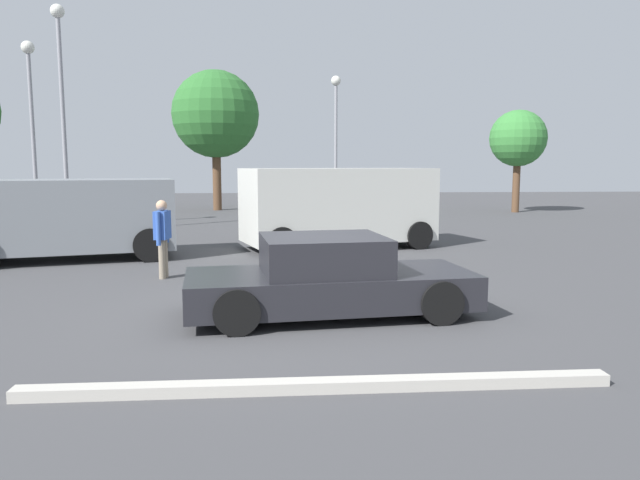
{
  "coord_description": "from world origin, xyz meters",
  "views": [
    {
      "loc": [
        -0.42,
        -8.84,
        2.27
      ],
      "look_at": [
        0.39,
        1.91,
        0.9
      ],
      "focal_mm": 33.1,
      "sensor_mm": 36.0,
      "label": 1
    }
  ],
  "objects_px": {
    "light_post_near": "(336,121)",
    "suv_dark": "(70,216)",
    "sedan_foreground": "(328,279)",
    "van_white": "(338,205)",
    "pedestrian": "(162,232)",
    "dog": "(278,265)",
    "light_post_far": "(31,103)",
    "light_post_mid": "(61,83)"
  },
  "relations": [
    {
      "from": "suv_dark",
      "to": "light_post_mid",
      "type": "height_order",
      "value": "light_post_mid"
    },
    {
      "from": "light_post_near",
      "to": "light_post_far",
      "type": "bearing_deg",
      "value": -155.05
    },
    {
      "from": "light_post_near",
      "to": "suv_dark",
      "type": "bearing_deg",
      "value": -121.68
    },
    {
      "from": "dog",
      "to": "suv_dark",
      "type": "distance_m",
      "value": 5.67
    },
    {
      "from": "van_white",
      "to": "suv_dark",
      "type": "bearing_deg",
      "value": -4.24
    },
    {
      "from": "sedan_foreground",
      "to": "van_white",
      "type": "distance_m",
      "value": 7.36
    },
    {
      "from": "pedestrian",
      "to": "light_post_near",
      "type": "relative_size",
      "value": 0.25
    },
    {
      "from": "van_white",
      "to": "pedestrian",
      "type": "distance_m",
      "value": 5.7
    },
    {
      "from": "sedan_foreground",
      "to": "suv_dark",
      "type": "xyz_separation_m",
      "value": [
        -5.71,
        5.77,
        0.5
      ]
    },
    {
      "from": "pedestrian",
      "to": "light_post_mid",
      "type": "relative_size",
      "value": 0.21
    },
    {
      "from": "dog",
      "to": "light_post_far",
      "type": "height_order",
      "value": "light_post_far"
    },
    {
      "from": "light_post_mid",
      "to": "light_post_far",
      "type": "xyz_separation_m",
      "value": [
        -1.59,
        1.53,
        -0.49
      ]
    },
    {
      "from": "suv_dark",
      "to": "light_post_mid",
      "type": "relative_size",
      "value": 0.7
    },
    {
      "from": "sedan_foreground",
      "to": "light_post_near",
      "type": "distance_m",
      "value": 18.7
    },
    {
      "from": "sedan_foreground",
      "to": "pedestrian",
      "type": "height_order",
      "value": "pedestrian"
    },
    {
      "from": "sedan_foreground",
      "to": "suv_dark",
      "type": "height_order",
      "value": "suv_dark"
    },
    {
      "from": "suv_dark",
      "to": "pedestrian",
      "type": "height_order",
      "value": "suv_dark"
    },
    {
      "from": "dog",
      "to": "light_post_far",
      "type": "xyz_separation_m",
      "value": [
        -8.55,
        9.8,
        4.17
      ]
    },
    {
      "from": "light_post_near",
      "to": "light_post_far",
      "type": "height_order",
      "value": "light_post_far"
    },
    {
      "from": "van_white",
      "to": "light_post_mid",
      "type": "distance_m",
      "value": 10.29
    },
    {
      "from": "sedan_foreground",
      "to": "light_post_far",
      "type": "xyz_separation_m",
      "value": [
        -9.28,
        12.99,
        3.86
      ]
    },
    {
      "from": "sedan_foreground",
      "to": "dog",
      "type": "distance_m",
      "value": 3.29
    },
    {
      "from": "pedestrian",
      "to": "light_post_mid",
      "type": "height_order",
      "value": "light_post_mid"
    },
    {
      "from": "light_post_mid",
      "to": "pedestrian",
      "type": "bearing_deg",
      "value": -60.67
    },
    {
      "from": "suv_dark",
      "to": "pedestrian",
      "type": "distance_m",
      "value": 3.7
    },
    {
      "from": "dog",
      "to": "sedan_foreground",
      "type": "bearing_deg",
      "value": -143.87
    },
    {
      "from": "suv_dark",
      "to": "dog",
      "type": "bearing_deg",
      "value": -41.39
    },
    {
      "from": "pedestrian",
      "to": "light_post_far",
      "type": "bearing_deg",
      "value": 130.95
    },
    {
      "from": "van_white",
      "to": "pedestrian",
      "type": "height_order",
      "value": "van_white"
    },
    {
      "from": "sedan_foreground",
      "to": "van_white",
      "type": "relative_size",
      "value": 0.81
    },
    {
      "from": "pedestrian",
      "to": "sedan_foreground",
      "type": "bearing_deg",
      "value": -37.84
    },
    {
      "from": "sedan_foreground",
      "to": "pedestrian",
      "type": "xyz_separation_m",
      "value": [
        -3.05,
        3.2,
        0.38
      ]
    },
    {
      "from": "light_post_mid",
      "to": "light_post_far",
      "type": "height_order",
      "value": "light_post_mid"
    },
    {
      "from": "sedan_foreground",
      "to": "suv_dark",
      "type": "distance_m",
      "value": 8.14
    },
    {
      "from": "light_post_near",
      "to": "light_post_far",
      "type": "relative_size",
      "value": 0.96
    },
    {
      "from": "van_white",
      "to": "pedestrian",
      "type": "bearing_deg",
      "value": 28.65
    },
    {
      "from": "suv_dark",
      "to": "light_post_near",
      "type": "bearing_deg",
      "value": 44.34
    },
    {
      "from": "dog",
      "to": "light_post_near",
      "type": "relative_size",
      "value": 0.09
    },
    {
      "from": "van_white",
      "to": "suv_dark",
      "type": "xyz_separation_m",
      "value": [
        -6.64,
        -1.5,
        -0.12
      ]
    },
    {
      "from": "pedestrian",
      "to": "light_post_mid",
      "type": "distance_m",
      "value": 10.27
    },
    {
      "from": "dog",
      "to": "suv_dark",
      "type": "height_order",
      "value": "suv_dark"
    },
    {
      "from": "light_post_far",
      "to": "pedestrian",
      "type": "bearing_deg",
      "value": -57.54
    }
  ]
}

